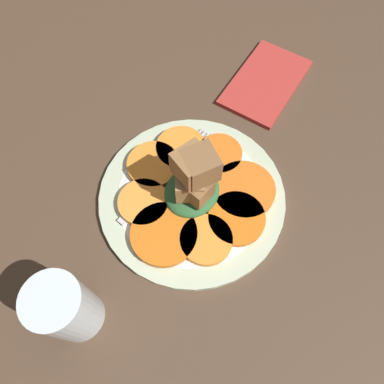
{
  "coord_description": "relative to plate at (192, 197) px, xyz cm",
  "views": [
    {
      "loc": [
        19.67,
        12.27,
        51.73
      ],
      "look_at": [
        0.0,
        0.0,
        4.1
      ],
      "focal_mm": 35.0,
      "sensor_mm": 36.0,
      "label": 1
    }
  ],
  "objects": [
    {
      "name": "carrot_slice_3",
      "position": [
        -0.97,
        -7.4,
        1.11
      ],
      "size": [
        7.75,
        7.75,
        1.06
      ],
      "primitive_type": "cylinder",
      "color": "orange",
      "rests_on": "plate"
    },
    {
      "name": "center_pile",
      "position": [
        -0.04,
        0.38,
        5.14
      ],
      "size": [
        8.38,
        7.54,
        10.59
      ],
      "color": "#2D6033",
      "rests_on": "plate"
    },
    {
      "name": "fork",
      "position": [
        -1.21,
        -4.78,
        0.78
      ],
      "size": [
        19.7,
        4.28,
        0.4
      ],
      "rotation": [
        0.0,
        0.0,
        -0.13
      ],
      "color": "silver",
      "rests_on": "plate"
    },
    {
      "name": "carrot_slice_1",
      "position": [
        -7.73,
        -0.21,
        1.11
      ],
      "size": [
        6.9,
        6.9,
        1.06
      ],
      "primitive_type": "cylinder",
      "color": "orange",
      "rests_on": "plate"
    },
    {
      "name": "napkin",
      "position": [
        -25.09,
        -0.8,
        -0.12
      ],
      "size": [
        16.7,
        10.02,
        0.8
      ],
      "color": "#B2332D",
      "rests_on": "table_slab"
    },
    {
      "name": "carrot_slice_6",
      "position": [
        4.87,
        5.28,
        1.11
      ],
      "size": [
        7.17,
        7.17,
        1.06
      ],
      "primitive_type": "cylinder",
      "color": "orange",
      "rests_on": "plate"
    },
    {
      "name": "carrot_slice_0",
      "position": [
        -4.43,
        5.96,
        1.11
      ],
      "size": [
        9.1,
        9.1,
        1.06
      ],
      "primitive_type": "cylinder",
      "color": "orange",
      "rests_on": "plate"
    },
    {
      "name": "carrot_slice_5",
      "position": [
        7.21,
        -0.1,
        1.11
      ],
      "size": [
        9.16,
        9.16,
        1.06
      ],
      "primitive_type": "cylinder",
      "color": "orange",
      "rests_on": "plate"
    },
    {
      "name": "carrot_slice_2",
      "position": [
        -5.58,
        -5.47,
        1.11
      ],
      "size": [
        7.57,
        7.57,
        1.06
      ],
      "primitive_type": "cylinder",
      "color": "orange",
      "rests_on": "plate"
    },
    {
      "name": "carrot_slice_7",
      "position": [
        -0.07,
        7.27,
        1.11
      ],
      "size": [
        7.95,
        7.95,
        1.06
      ],
      "primitive_type": "cylinder",
      "color": "orange",
      "rests_on": "plate"
    },
    {
      "name": "table_slab",
      "position": [
        0.0,
        0.0,
        -1.52
      ],
      "size": [
        120.0,
        120.0,
        2.0
      ],
      "primitive_type": "cube",
      "color": "#4C3828",
      "rests_on": "ground"
    },
    {
      "name": "carrot_slice_4",
      "position": [
        4.85,
        -5.09,
        1.11
      ],
      "size": [
        7.14,
        7.14,
        1.06
      ],
      "primitive_type": "cylinder",
      "color": "orange",
      "rests_on": "plate"
    },
    {
      "name": "plate",
      "position": [
        0.0,
        0.0,
        0.0
      ],
      "size": [
        26.97,
        26.97,
        1.05
      ],
      "color": "beige",
      "rests_on": "table_slab"
    },
    {
      "name": "water_glass",
      "position": [
        21.6,
        -3.41,
        5.19
      ],
      "size": [
        6.47,
        6.47,
        11.41
      ],
      "color": "silver",
      "rests_on": "table_slab"
    }
  ]
}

